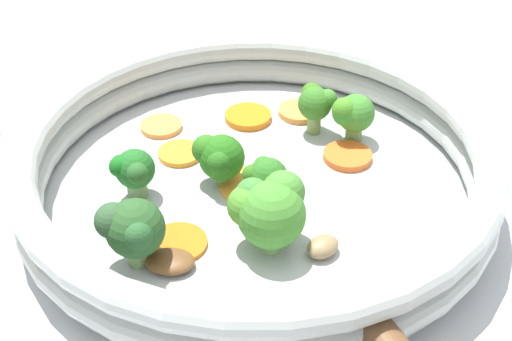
{
  "coord_description": "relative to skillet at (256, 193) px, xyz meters",
  "views": [
    {
      "loc": [
        -0.43,
        0.13,
        0.35
      ],
      "look_at": [
        0.0,
        0.0,
        0.03
      ],
      "focal_mm": 50.0,
      "sensor_mm": 36.0,
      "label": 1
    }
  ],
  "objects": [
    {
      "name": "carrot_slice_0",
      "position": [
        0.0,
        0.01,
        0.01
      ],
      "size": [
        0.07,
        0.07,
        0.0
      ],
      "primitive_type": "cylinder",
      "rotation": [
        0.0,
        0.0,
        0.88
      ],
      "color": "orange",
      "rests_on": "skillet"
    },
    {
      "name": "ground_plane",
      "position": [
        0.0,
        0.0,
        -0.01
      ],
      "size": [
        4.0,
        4.0,
        0.0
      ],
      "primitive_type": "plane",
      "color": "#B5BABF"
    },
    {
      "name": "skillet_rivet_right",
      "position": [
        -0.15,
        -0.07,
        0.01
      ],
      "size": [
        0.01,
        0.01,
        0.01
      ],
      "primitive_type": "sphere",
      "color": "#B7B7B6",
      "rests_on": "skillet"
    },
    {
      "name": "mushroom_piece_1",
      "position": [
        -0.09,
        -0.02,
        0.01
      ],
      "size": [
        0.03,
        0.03,
        0.01
      ],
      "primitive_type": "ellipsoid",
      "rotation": [
        0.0,
        0.0,
        1.99
      ],
      "color": "olive",
      "rests_on": "skillet"
    },
    {
      "name": "broccoli_floret_0",
      "position": [
        -0.03,
        0.0,
        0.03
      ],
      "size": [
        0.03,
        0.03,
        0.04
      ],
      "color": "#618E46",
      "rests_on": "skillet"
    },
    {
      "name": "carrot_slice_4",
      "position": [
        0.06,
        0.05,
        0.01
      ],
      "size": [
        0.05,
        0.05,
        0.0
      ],
      "primitive_type": "cylinder",
      "rotation": [
        0.0,
        0.0,
        3.51
      ],
      "color": "orange",
      "rests_on": "skillet"
    },
    {
      "name": "carrot_slice_5",
      "position": [
        0.01,
        -0.08,
        0.01
      ],
      "size": [
        0.06,
        0.06,
        0.01
      ],
      "primitive_type": "cylinder",
      "rotation": [
        0.0,
        0.0,
        5.24
      ],
      "color": "orange",
      "rests_on": "skillet"
    },
    {
      "name": "carrot_slice_2",
      "position": [
        0.11,
        0.06,
        0.01
      ],
      "size": [
        0.05,
        0.05,
        0.0
      ],
      "primitive_type": "cylinder",
      "rotation": [
        0.0,
        0.0,
        0.8
      ],
      "color": "orange",
      "rests_on": "skillet"
    },
    {
      "name": "mushroom_piece_0",
      "position": [
        -0.07,
        0.08,
        0.01
      ],
      "size": [
        0.04,
        0.04,
        0.01
      ],
      "primitive_type": "ellipsoid",
      "rotation": [
        0.0,
        0.0,
        4.33
      ],
      "color": "brown",
      "rests_on": "skillet"
    },
    {
      "name": "broccoli_floret_5",
      "position": [
        0.01,
        0.03,
        0.03
      ],
      "size": [
        0.04,
        0.04,
        0.04
      ],
      "color": "#6F9950",
      "rests_on": "skillet"
    },
    {
      "name": "broccoli_floret_2",
      "position": [
        0.04,
        -0.1,
        0.03
      ],
      "size": [
        0.03,
        0.04,
        0.04
      ],
      "color": "#719850",
      "rests_on": "skillet"
    },
    {
      "name": "broccoli_floret_6",
      "position": [
        -0.07,
        0.01,
        0.04
      ],
      "size": [
        0.05,
        0.06,
        0.06
      ],
      "color": "#769D56",
      "rests_on": "skillet"
    },
    {
      "name": "broccoli_floret_1",
      "position": [
        0.06,
        -0.07,
        0.04
      ],
      "size": [
        0.03,
        0.03,
        0.04
      ],
      "color": "#7A954E",
      "rests_on": "skillet"
    },
    {
      "name": "carrot_slice_6",
      "position": [
        0.1,
        -0.02,
        0.01
      ],
      "size": [
        0.05,
        0.05,
        0.01
      ],
      "primitive_type": "cylinder",
      "rotation": [
        0.0,
        0.0,
        1.91
      ],
      "color": "orange",
      "rests_on": "skillet"
    },
    {
      "name": "carrot_slice_3",
      "position": [
        0.09,
        -0.07,
        0.01
      ],
      "size": [
        0.04,
        0.04,
        0.01
      ],
      "primitive_type": "cylinder",
      "rotation": [
        0.0,
        0.0,
        0.06
      ],
      "color": "orange",
      "rests_on": "skillet"
    },
    {
      "name": "skillet_rim_wall",
      "position": [
        0.0,
        0.0,
        0.03
      ],
      "size": [
        0.37,
        0.37,
        0.05
      ],
      "color": "#B0B7B3",
      "rests_on": "skillet"
    },
    {
      "name": "broccoli_floret_3",
      "position": [
        0.01,
        0.09,
        0.03
      ],
      "size": [
        0.03,
        0.03,
        0.04
      ],
      "color": "#64864E",
      "rests_on": "skillet"
    },
    {
      "name": "skillet",
      "position": [
        0.0,
        0.0,
        0.0
      ],
      "size": [
        0.35,
        0.35,
        0.01
      ],
      "primitive_type": "cylinder",
      "color": "#B2B5B7",
      "rests_on": "ground_plane"
    },
    {
      "name": "carrot_slice_1",
      "position": [
        -0.05,
        0.07,
        0.01
      ],
      "size": [
        0.05,
        0.05,
        0.0
      ],
      "primitive_type": "cylinder",
      "rotation": [
        0.0,
        0.0,
        4.79
      ],
      "color": "#DB6111",
      "rests_on": "skillet"
    },
    {
      "name": "broccoli_floret_4",
      "position": [
        -0.06,
        0.11,
        0.04
      ],
      "size": [
        0.04,
        0.05,
        0.05
      ],
      "color": "#698C4D",
      "rests_on": "skillet"
    }
  ]
}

